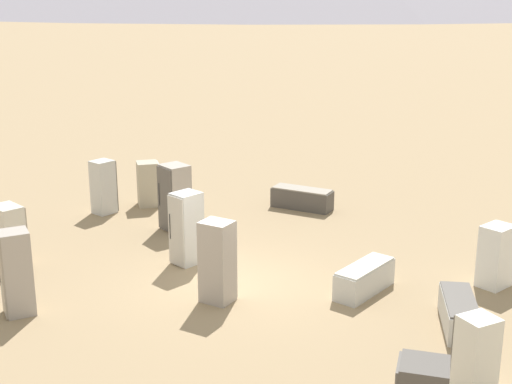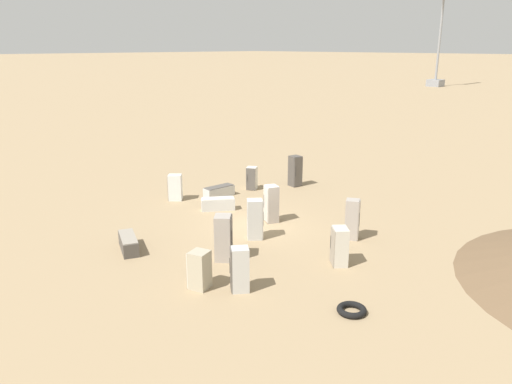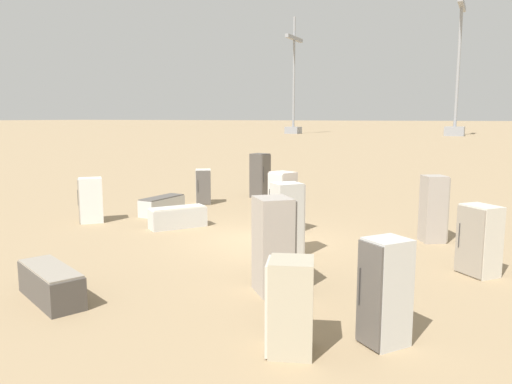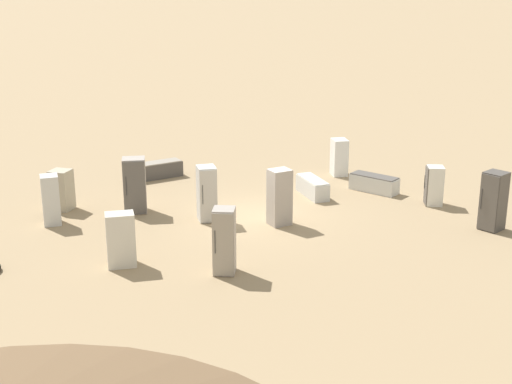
# 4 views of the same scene
# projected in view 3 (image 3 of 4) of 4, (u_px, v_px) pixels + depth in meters

# --- Properties ---
(ground_plane) EXTENTS (1000.00, 1000.00, 0.00)m
(ground_plane) POSITION_uv_depth(u_px,v_px,m) (267.00, 238.00, 14.37)
(ground_plane) COLOR #9E8460
(power_pylon_1) EXTENTS (10.03, 3.44, 28.65)m
(power_pylon_1) POSITION_uv_depth(u_px,v_px,m) (457.00, 87.00, 91.68)
(power_pylon_1) COLOR gray
(power_pylon_1) RESTS_ON ground_plane
(power_pylon_2) EXTENTS (8.39, 2.88, 23.98)m
(power_pylon_2) POSITION_uv_depth(u_px,v_px,m) (294.00, 98.00, 105.18)
(power_pylon_2) COLOR gray
(power_pylon_2) RESTS_ON ground_plane
(discarded_fridge_0) EXTENTS (0.81, 0.83, 1.87)m
(discarded_fridge_0) POSITION_uv_depth(u_px,v_px,m) (434.00, 209.00, 13.89)
(discarded_fridge_0) COLOR #A89E93
(discarded_fridge_0) RESTS_ON ground_plane
(discarded_fridge_1) EXTENTS (0.80, 0.80, 1.41)m
(discarded_fridge_1) POSITION_uv_depth(u_px,v_px,m) (203.00, 187.00, 19.98)
(discarded_fridge_1) COLOR silver
(discarded_fridge_1) RESTS_ON ground_plane
(discarded_fridge_2) EXTENTS (1.79, 1.51, 0.67)m
(discarded_fridge_2) POSITION_uv_depth(u_px,v_px,m) (178.00, 217.00, 15.75)
(discarded_fridge_2) COLOR silver
(discarded_fridge_2) RESTS_ON ground_plane
(discarded_fridge_3) EXTENTS (0.94, 0.94, 1.49)m
(discarded_fridge_3) POSITION_uv_depth(u_px,v_px,m) (90.00, 200.00, 16.50)
(discarded_fridge_3) COLOR white
(discarded_fridge_3) RESTS_ON ground_plane
(discarded_fridge_4) EXTENTS (0.91, 0.89, 1.85)m
(discarded_fridge_4) POSITION_uv_depth(u_px,v_px,m) (287.00, 220.00, 12.46)
(discarded_fridge_4) COLOR silver
(discarded_fridge_4) RESTS_ON ground_plane
(discarded_fridge_5) EXTENTS (1.02, 1.02, 1.92)m
(discarded_fridge_5) POSITION_uv_depth(u_px,v_px,m) (274.00, 245.00, 9.85)
(discarded_fridge_5) COLOR #A89E93
(discarded_fridge_5) RESTS_ON ground_plane
(discarded_fridge_6) EXTENTS (1.89, 0.77, 0.63)m
(discarded_fridge_6) POSITION_uv_depth(u_px,v_px,m) (162.00, 205.00, 17.98)
(discarded_fridge_6) COLOR silver
(discarded_fridge_6) RESTS_ON ground_plane
(discarded_fridge_7) EXTENTS (0.84, 0.86, 1.87)m
(discarded_fridge_7) POSITION_uv_depth(u_px,v_px,m) (282.00, 203.00, 14.85)
(discarded_fridge_7) COLOR #A89E93
(discarded_fridge_7) RESTS_ON ground_plane
(discarded_fridge_8) EXTENTS (1.37, 2.02, 0.65)m
(discarded_fridge_8) POSITION_uv_depth(u_px,v_px,m) (51.00, 284.00, 9.48)
(discarded_fridge_8) COLOR #4C4742
(discarded_fridge_8) RESTS_ON ground_plane
(discarded_fridge_9) EXTENTS (0.84, 0.82, 1.66)m
(discarded_fridge_9) POSITION_uv_depth(u_px,v_px,m) (385.00, 292.00, 7.57)
(discarded_fridge_9) COLOR silver
(discarded_fridge_9) RESTS_ON ground_plane
(discarded_fridge_10) EXTENTS (0.83, 0.85, 1.42)m
(discarded_fridge_10) POSITION_uv_depth(u_px,v_px,m) (290.00, 306.00, 7.32)
(discarded_fridge_10) COLOR #B2A88E
(discarded_fridge_10) RESTS_ON ground_plane
(discarded_fridge_11) EXTENTS (0.77, 0.81, 1.91)m
(discarded_fridge_11) POSITION_uv_depth(u_px,v_px,m) (260.00, 176.00, 21.59)
(discarded_fridge_11) COLOR #4C4742
(discarded_fridge_11) RESTS_ON ground_plane
(discarded_fridge_12) EXTENTS (0.96, 0.98, 1.56)m
(discarded_fridge_12) POSITION_uv_depth(u_px,v_px,m) (479.00, 240.00, 10.98)
(discarded_fridge_12) COLOR beige
(discarded_fridge_12) RESTS_ON ground_plane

